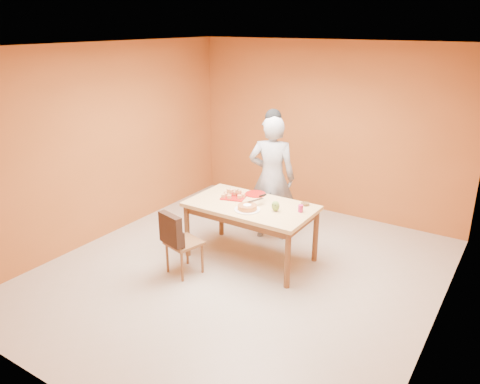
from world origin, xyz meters
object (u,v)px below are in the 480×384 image
Objects in this scene: magenta_glass at (301,208)px; egg_ornament at (276,206)px; dining_table at (251,211)px; person at (272,178)px; checker_tin at (305,204)px; pastry_platter at (234,197)px; sponge_cake at (247,207)px; red_dinner_plate at (255,194)px; dining_chair at (183,241)px.

egg_ornament is at bearing -152.45° from magenta_glass.
dining_table is 0.40m from egg_ornament.
checker_tin is at bearing 130.29° from person.
checker_tin reaches higher than pastry_platter.
dining_table is at bearing 77.71° from person.
pastry_platter is at bearing 143.34° from sponge_cake.
pastry_platter is 1.09× the size of red_dinner_plate.
dining_table is 0.90× the size of person.
dining_table is 0.66m from magenta_glass.
dining_chair is 3.02× the size of red_dinner_plate.
dining_table is 0.24m from sponge_cake.
egg_ornament is (0.48, -0.76, -0.06)m from person.
pastry_platter is 1.25× the size of sponge_cake.
checker_tin is (0.59, 0.35, 0.11)m from dining_table.
magenta_glass is at bearing -16.00° from red_dinner_plate.
magenta_glass reaches higher than dining_table.
checker_tin is (0.53, 0.54, -0.02)m from sponge_cake.
red_dinner_plate is (0.35, 1.12, 0.34)m from dining_chair.
dining_table is at bearing -68.07° from red_dinner_plate.
red_dinner_plate is at bearing 110.78° from sponge_cake.
pastry_platter is at bearing -164.54° from checker_tin.
sponge_cake reaches higher than red_dinner_plate.
red_dinner_plate is at bearing 52.87° from pastry_platter.
egg_ornament is at bearing -3.49° from dining_table.
dining_chair is 1.49m from magenta_glass.
sponge_cake is at bearing -151.92° from magenta_glass.
magenta_glass is (0.96, 0.02, 0.04)m from pastry_platter.
sponge_cake is (0.20, -0.53, 0.03)m from red_dinner_plate.
checker_tin is at bearing 69.30° from egg_ornament.
magenta_glass is 0.24m from checker_tin.
egg_ornament reaches higher than pastry_platter.
dining_table is 5.82× the size of red_dinner_plate.
magenta_glass is at bearing 52.87° from dining_chair.
pastry_platter is 0.94m from checker_tin.
sponge_cake is at bearing -36.66° from pastry_platter.
red_dinner_plate is 0.73m from checker_tin.
checker_tin is at bearing 60.63° from dining_chair.
sponge_cake reaches higher than pastry_platter.
person is 13.62× the size of egg_ornament.
person reaches higher than dining_chair.
magenta_glass is (0.77, -0.22, 0.04)m from red_dinner_plate.
dining_chair reaches higher than pastry_platter.
checker_tin is at bearing 101.71° from magenta_glass.
sponge_cake is at bearing -69.22° from red_dinner_plate.
checker_tin is (0.70, -0.39, -0.11)m from person.
magenta_glass is at bearing 1.22° from pastry_platter.
dining_chair is at bearing -128.23° from egg_ornament.
dining_table is 6.67× the size of sponge_cake.
sponge_cake is 2.70× the size of magenta_glass.
red_dinner_plate is at bearing 154.39° from egg_ornament.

